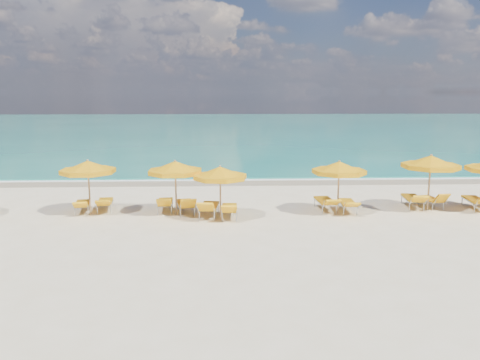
{
  "coord_description": "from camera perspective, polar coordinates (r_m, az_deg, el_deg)",
  "views": [
    {
      "loc": [
        -0.76,
        -18.68,
        5.0
      ],
      "look_at": [
        0.0,
        1.5,
        1.2
      ],
      "focal_mm": 35.0,
      "sensor_mm": 36.0,
      "label": 1
    }
  ],
  "objects": [
    {
      "name": "foam_line",
      "position": [
        27.35,
        -0.53,
        0.13
      ],
      "size": [
        120.0,
        1.2,
        0.03
      ],
      "primitive_type": "cube",
      "color": "white",
      "rests_on": "ground"
    },
    {
      "name": "lounger_4_right",
      "position": [
        18.93,
        -1.3,
        -3.94
      ],
      "size": [
        0.67,
        1.9,
        0.8
      ],
      "rotation": [
        0.0,
        0.0,
        -0.02
      ],
      "color": "#A5A8AD",
      "rests_on": "ground"
    },
    {
      "name": "lounger_5_left",
      "position": [
        20.43,
        10.38,
        -2.99
      ],
      "size": [
        0.78,
        2.08,
        0.77
      ],
      "rotation": [
        0.0,
        0.0,
        0.06
      ],
      "color": "#A5A8AD",
      "rests_on": "ground"
    },
    {
      "name": "umbrella_4",
      "position": [
        18.39,
        -2.43,
        0.81
      ],
      "size": [
        2.58,
        2.58,
        2.18
      ],
      "rotation": [
        0.0,
        0.0,
        0.23
      ],
      "color": "tan",
      "rests_on": "ground"
    },
    {
      "name": "umbrella_2",
      "position": [
        20.16,
        -18.06,
        1.46
      ],
      "size": [
        2.96,
        2.96,
        2.3
      ],
      "rotation": [
        0.0,
        0.0,
        -0.38
      ],
      "color": "tan",
      "rests_on": "ground"
    },
    {
      "name": "wet_sand_band",
      "position": [
        26.56,
        -0.48,
        -0.19
      ],
      "size": [
        120.0,
        2.6,
        0.01
      ],
      "primitive_type": "cube",
      "color": "tan",
      "rests_on": "ground"
    },
    {
      "name": "ground_plane",
      "position": [
        19.35,
        0.17,
        -4.32
      ],
      "size": [
        120.0,
        120.0,
        0.0
      ],
      "primitive_type": "plane",
      "color": "beige"
    },
    {
      "name": "lounger_2_left",
      "position": [
        20.86,
        -18.64,
        -3.18
      ],
      "size": [
        0.92,
        1.87,
        0.7
      ],
      "rotation": [
        0.0,
        0.0,
        0.2
      ],
      "color": "#A5A8AD",
      "rests_on": "ground"
    },
    {
      "name": "umbrella_5",
      "position": [
        19.65,
        12.0,
        1.43
      ],
      "size": [
        2.76,
        2.76,
        2.26
      ],
      "rotation": [
        0.0,
        0.0,
        -0.28
      ],
      "color": "tan",
      "rests_on": "ground"
    },
    {
      "name": "lounger_6_right",
      "position": [
        22.27,
        22.28,
        -2.56
      ],
      "size": [
        0.78,
        1.73,
        0.83
      ],
      "rotation": [
        0.0,
        0.0,
        0.13
      ],
      "color": "#A5A8AD",
      "rests_on": "ground"
    },
    {
      "name": "whitecap_near",
      "position": [
        36.4,
        -10.43,
        2.59
      ],
      "size": [
        14.0,
        0.36,
        0.05
      ],
      "primitive_type": "cube",
      "color": "white",
      "rests_on": "ground"
    },
    {
      "name": "lounger_2_right",
      "position": [
        20.87,
        -16.11,
        -3.01
      ],
      "size": [
        0.88,
        1.94,
        0.73
      ],
      "rotation": [
        0.0,
        0.0,
        0.15
      ],
      "color": "#A5A8AD",
      "rests_on": "ground"
    },
    {
      "name": "lounger_7_left",
      "position": [
        22.7,
        26.79,
        -2.61
      ],
      "size": [
        0.85,
        2.06,
        0.83
      ],
      "rotation": [
        0.0,
        0.0,
        -0.1
      ],
      "color": "#A5A8AD",
      "rests_on": "ground"
    },
    {
      "name": "lounger_3_left",
      "position": [
        20.19,
        -9.1,
        -3.14
      ],
      "size": [
        0.75,
        1.92,
        0.81
      ],
      "rotation": [
        0.0,
        0.0,
        0.07
      ],
      "color": "#A5A8AD",
      "rests_on": "ground"
    },
    {
      "name": "lounger_6_left",
      "position": [
        21.92,
        20.3,
        -2.54
      ],
      "size": [
        0.91,
        2.11,
        0.83
      ],
      "rotation": [
        0.0,
        0.0,
        -0.12
      ],
      "color": "#A5A8AD",
      "rests_on": "ground"
    },
    {
      "name": "lounger_4_left",
      "position": [
        19.13,
        -3.8,
        -3.75
      ],
      "size": [
        0.88,
        2.08,
        0.88
      ],
      "rotation": [
        0.0,
        0.0,
        -0.11
      ],
      "color": "#A5A8AD",
      "rests_on": "ground"
    },
    {
      "name": "umbrella_6",
      "position": [
        21.33,
        22.23,
        1.99
      ],
      "size": [
        3.09,
        3.09,
        2.44
      ],
      "rotation": [
        0.0,
        0.0,
        0.35
      ],
      "color": "tan",
      "rests_on": "ground"
    },
    {
      "name": "whitecap_far",
      "position": [
        43.85,
        9.4,
        3.97
      ],
      "size": [
        18.0,
        0.3,
        0.05
      ],
      "primitive_type": "cube",
      "color": "white",
      "rests_on": "ground"
    },
    {
      "name": "umbrella_3",
      "position": [
        19.22,
        -7.9,
        1.46
      ],
      "size": [
        2.95,
        2.95,
        2.3
      ],
      "rotation": [
        0.0,
        0.0,
        -0.38
      ],
      "color": "tan",
      "rests_on": "ground"
    },
    {
      "name": "lounger_5_right",
      "position": [
        20.39,
        12.99,
        -3.17
      ],
      "size": [
        0.73,
        1.94,
        0.69
      ],
      "rotation": [
        0.0,
        0.0,
        -0.06
      ],
      "color": "#A5A8AD",
      "rests_on": "ground"
    },
    {
      "name": "lounger_3_right",
      "position": [
        19.74,
        -6.62,
        -3.37
      ],
      "size": [
        0.99,
        2.03,
        0.88
      ],
      "rotation": [
        0.0,
        0.0,
        0.19
      ],
      "color": "#A5A8AD",
      "rests_on": "ground"
    },
    {
      "name": "ocean",
      "position": [
        66.87,
        -1.52,
        6.37
      ],
      "size": [
        120.0,
        80.0,
        0.3
      ],
      "primitive_type": "cube",
      "color": "#147564",
      "rests_on": "ground"
    }
  ]
}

